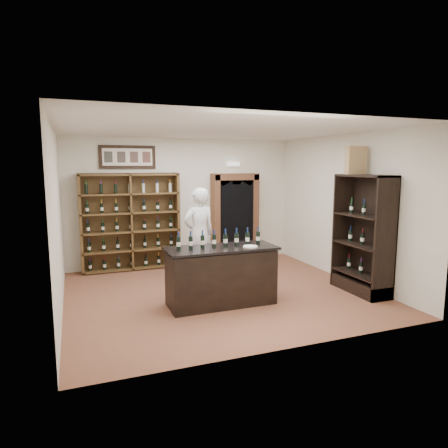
{
  "coord_description": "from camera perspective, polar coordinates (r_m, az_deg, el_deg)",
  "views": [
    {
      "loc": [
        -2.5,
        -6.79,
        2.37
      ],
      "look_at": [
        0.2,
        0.3,
        1.25
      ],
      "focal_mm": 32.0,
      "sensor_mm": 36.0,
      "label": 1
    }
  ],
  "objects": [
    {
      "name": "framed_picture",
      "position": [
        9.34,
        -13.62,
        9.27
      ],
      "size": [
        1.25,
        0.04,
        0.52
      ],
      "primitive_type": "cube",
      "color": "black",
      "rests_on": "wall_back"
    },
    {
      "name": "counter_bottle_1",
      "position": [
        6.62,
        -4.79,
        -2.62
      ],
      "size": [
        0.07,
        0.07,
        0.3
      ],
      "color": "black",
      "rests_on": "tasting_counter"
    },
    {
      "name": "wine_crate",
      "position": [
        7.92,
        18.32,
        8.64
      ],
      "size": [
        0.39,
        0.2,
        0.52
      ],
      "primitive_type": "cube",
      "rotation": [
        0.0,
        0.0,
        -0.14
      ],
      "color": "tan",
      "rests_on": "side_cabinet"
    },
    {
      "name": "shopkeeper",
      "position": [
        8.22,
        -3.6,
        -1.49
      ],
      "size": [
        0.77,
        0.57,
        1.92
      ],
      "primitive_type": "imported",
      "rotation": [
        0.0,
        0.0,
        3.31
      ],
      "color": "silver",
      "rests_on": "ground"
    },
    {
      "name": "ceiling",
      "position": [
        7.26,
        -0.61,
        13.38
      ],
      "size": [
        5.5,
        5.5,
        0.0
      ],
      "primitive_type": "plane",
      "rotation": [
        3.14,
        0.0,
        0.0
      ],
      "color": "white",
      "rests_on": "wall_back"
    },
    {
      "name": "wine_shelf",
      "position": [
        9.28,
        -13.2,
        0.31
      ],
      "size": [
        2.2,
        0.38,
        2.2
      ],
      "color": "#4F3A1B",
      "rests_on": "ground"
    },
    {
      "name": "wall_back",
      "position": [
        9.66,
        -5.75,
        3.19
      ],
      "size": [
        5.5,
        0.04,
        3.0
      ],
      "primitive_type": "cube",
      "color": "silver",
      "rests_on": "ground"
    },
    {
      "name": "wall_left",
      "position": [
        6.85,
        -22.74,
        0.45
      ],
      "size": [
        0.04,
        5.0,
        3.0
      ],
      "primitive_type": "cube",
      "color": "silver",
      "rests_on": "ground"
    },
    {
      "name": "counter_bottle_6",
      "position": [
        6.97,
        3.37,
        -2.05
      ],
      "size": [
        0.07,
        0.07,
        0.3
      ],
      "color": "black",
      "rests_on": "tasting_counter"
    },
    {
      "name": "arched_doorway",
      "position": [
        9.93,
        1.52,
        1.27
      ],
      "size": [
        1.17,
        0.35,
        2.17
      ],
      "color": "black",
      "rests_on": "ground"
    },
    {
      "name": "tasting_counter",
      "position": [
        6.86,
        -0.41,
        -7.46
      ],
      "size": [
        1.88,
        0.78,
        1.0
      ],
      "color": "black",
      "rests_on": "ground"
    },
    {
      "name": "side_cabinet",
      "position": [
        7.91,
        19.28,
        -3.87
      ],
      "size": [
        0.48,
        1.2,
        2.2
      ],
      "color": "black",
      "rests_on": "ground"
    },
    {
      "name": "emergency_light",
      "position": [
        9.94,
        1.35,
        8.57
      ],
      "size": [
        0.3,
        0.1,
        0.1
      ],
      "primitive_type": "cube",
      "color": "white",
      "rests_on": "wall_back"
    },
    {
      "name": "wall_right",
      "position": [
        8.62,
        16.82,
        2.25
      ],
      "size": [
        0.04,
        5.0,
        3.0
      ],
      "primitive_type": "cube",
      "color": "silver",
      "rests_on": "ground"
    },
    {
      "name": "counter_bottle_7",
      "position": [
        7.06,
        4.89,
        -1.93
      ],
      "size": [
        0.07,
        0.07,
        0.3
      ],
      "color": "black",
      "rests_on": "tasting_counter"
    },
    {
      "name": "counter_bottle_2",
      "position": [
        6.68,
        -3.09,
        -2.5
      ],
      "size": [
        0.07,
        0.07,
        0.3
      ],
      "color": "black",
      "rests_on": "tasting_counter"
    },
    {
      "name": "counter_bottle_0",
      "position": [
        6.57,
        -6.52,
        -2.73
      ],
      "size": [
        0.07,
        0.07,
        0.3
      ],
      "color": "black",
      "rests_on": "tasting_counter"
    },
    {
      "name": "counter_bottle_4",
      "position": [
        6.81,
        0.21,
        -2.27
      ],
      "size": [
        0.07,
        0.07,
        0.3
      ],
      "color": "black",
      "rests_on": "tasting_counter"
    },
    {
      "name": "floor",
      "position": [
        7.61,
        -0.58,
        -9.74
      ],
      "size": [
        5.5,
        5.5,
        0.0
      ],
      "primitive_type": "plane",
      "color": "brown",
      "rests_on": "ground"
    },
    {
      "name": "counter_bottle_5",
      "position": [
        6.89,
        1.8,
        -2.16
      ],
      "size": [
        0.07,
        0.07,
        0.3
      ],
      "color": "black",
      "rests_on": "tasting_counter"
    },
    {
      "name": "plate",
      "position": [
        6.75,
        3.77,
        -3.23
      ],
      "size": [
        0.24,
        0.24,
        0.02
      ],
      "primitive_type": "cylinder",
      "color": "white",
      "rests_on": "tasting_counter"
    },
    {
      "name": "counter_bottle_3",
      "position": [
        6.74,
        -1.43,
        -2.39
      ],
      "size": [
        0.07,
        0.07,
        0.3
      ],
      "color": "black",
      "rests_on": "tasting_counter"
    }
  ]
}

